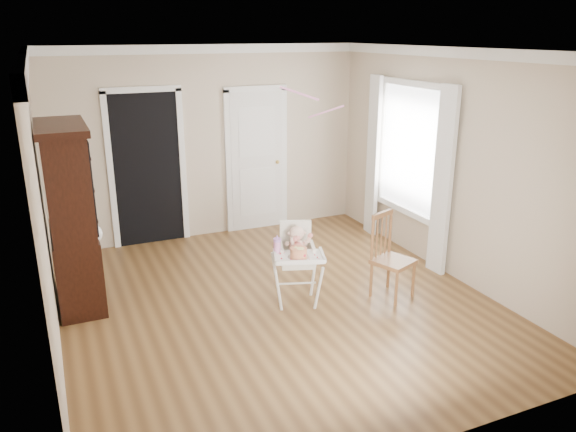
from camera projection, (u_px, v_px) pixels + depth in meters
name	position (u px, v px, depth m)	size (l,w,h in m)	color
floor	(278.00, 303.00, 6.22)	(5.00, 5.00, 0.00)	brown
ceiling	(276.00, 50.00, 5.37)	(5.00, 5.00, 0.00)	white
wall_back	(210.00, 143.00, 7.97)	(4.50, 4.50, 0.00)	beige
wall_left	(42.00, 213.00, 4.94)	(5.00, 5.00, 0.00)	beige
wall_right	(452.00, 166.00, 6.65)	(5.00, 5.00, 0.00)	beige
crown_molding	(276.00, 56.00, 5.39)	(4.50, 5.00, 0.12)	white
doorway	(147.00, 166.00, 7.69)	(1.06, 0.05, 2.22)	black
closet_door	(257.00, 162.00, 8.32)	(0.96, 0.09, 2.13)	white
window_right	(407.00, 158.00, 7.34)	(0.13, 1.84, 2.30)	white
high_chair	(297.00, 255.00, 6.05)	(0.70, 0.79, 0.93)	white
baby	(297.00, 243.00, 6.04)	(0.25, 0.24, 0.38)	beige
cake	(299.00, 253.00, 5.78)	(0.23, 0.23, 0.10)	silver
sippy_cup	(277.00, 245.00, 5.90)	(0.08, 0.08, 0.20)	#DD87C3
china_cabinet	(71.00, 216.00, 5.98)	(0.52, 1.17, 1.98)	black
dining_chair	(391.00, 259.00, 6.27)	(0.51, 0.51, 0.97)	brown
streamer	(299.00, 93.00, 6.49)	(0.03, 0.50, 0.02)	pink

